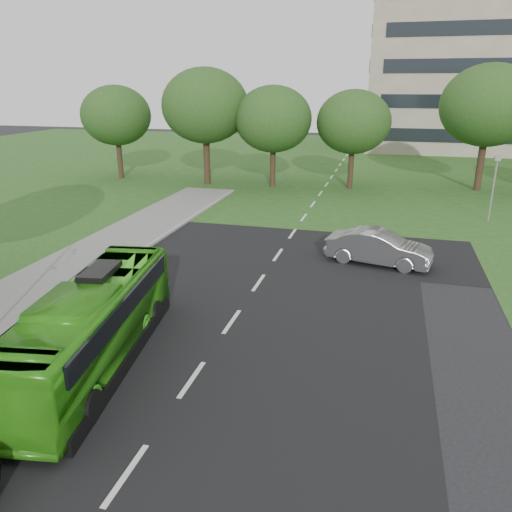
{
  "coord_description": "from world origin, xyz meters",
  "views": [
    {
      "loc": [
        5.18,
        -14.03,
        8.4
      ],
      "look_at": [
        0.13,
        5.07,
        1.6
      ],
      "focal_mm": 35.0,
      "sensor_mm": 36.0,
      "label": 1
    }
  ],
  "objects_px": {
    "tree_park_f": "(116,116)",
    "bus": "(92,324)",
    "sedan": "(379,247)",
    "tree_park_b": "(273,119)",
    "camera_pole": "(494,180)",
    "tree_park_d": "(489,106)",
    "tree_park_c": "(354,122)",
    "tree_park_a": "(205,106)"
  },
  "relations": [
    {
      "from": "tree_park_d",
      "to": "tree_park_c",
      "type": "bearing_deg",
      "value": -169.69
    },
    {
      "from": "tree_park_a",
      "to": "tree_park_d",
      "type": "distance_m",
      "value": 23.09
    },
    {
      "from": "tree_park_a",
      "to": "bus",
      "type": "xyz_separation_m",
      "value": [
        7.04,
        -29.53,
        -5.36
      ]
    },
    {
      "from": "tree_park_b",
      "to": "tree_park_f",
      "type": "distance_m",
      "value": 14.86
    },
    {
      "from": "tree_park_d",
      "to": "bus",
      "type": "distance_m",
      "value": 36.63
    },
    {
      "from": "bus",
      "to": "camera_pole",
      "type": "height_order",
      "value": "camera_pole"
    },
    {
      "from": "tree_park_b",
      "to": "bus",
      "type": "relative_size",
      "value": 0.88
    },
    {
      "from": "sedan",
      "to": "tree_park_d",
      "type": "bearing_deg",
      "value": -8.2
    },
    {
      "from": "tree_park_d",
      "to": "camera_pole",
      "type": "distance_m",
      "value": 11.53
    },
    {
      "from": "tree_park_b",
      "to": "tree_park_d",
      "type": "bearing_deg",
      "value": 10.05
    },
    {
      "from": "tree_park_a",
      "to": "sedan",
      "type": "xyz_separation_m",
      "value": [
        15.42,
        -17.72,
        -5.85
      ]
    },
    {
      "from": "tree_park_a",
      "to": "sedan",
      "type": "relative_size",
      "value": 1.94
    },
    {
      "from": "tree_park_b",
      "to": "camera_pole",
      "type": "xyz_separation_m",
      "value": [
        16.11,
        -7.75,
        -2.96
      ]
    },
    {
      "from": "sedan",
      "to": "camera_pole",
      "type": "bearing_deg",
      "value": -22.07
    },
    {
      "from": "tree_park_a",
      "to": "tree_park_f",
      "type": "height_order",
      "value": "tree_park_a"
    },
    {
      "from": "tree_park_c",
      "to": "tree_park_d",
      "type": "relative_size",
      "value": 0.8
    },
    {
      "from": "camera_pole",
      "to": "bus",
      "type": "bearing_deg",
      "value": -109.98
    },
    {
      "from": "tree_park_b",
      "to": "tree_park_d",
      "type": "xyz_separation_m",
      "value": [
        16.92,
        3.0,
        1.14
      ]
    },
    {
      "from": "tree_park_f",
      "to": "bus",
      "type": "xyz_separation_m",
      "value": [
        15.92,
        -30.11,
        -4.4
      ]
    },
    {
      "from": "bus",
      "to": "camera_pole",
      "type": "relative_size",
      "value": 2.26
    },
    {
      "from": "tree_park_b",
      "to": "camera_pole",
      "type": "height_order",
      "value": "tree_park_b"
    },
    {
      "from": "tree_park_c",
      "to": "camera_pole",
      "type": "xyz_separation_m",
      "value": [
        9.6,
        -8.86,
        -2.77
      ]
    },
    {
      "from": "tree_park_a",
      "to": "tree_park_f",
      "type": "distance_m",
      "value": 8.95
    },
    {
      "from": "tree_park_c",
      "to": "tree_park_d",
      "type": "height_order",
      "value": "tree_park_d"
    },
    {
      "from": "tree_park_d",
      "to": "bus",
      "type": "bearing_deg",
      "value": -115.96
    },
    {
      "from": "camera_pole",
      "to": "tree_park_d",
      "type": "bearing_deg",
      "value": 100.31
    },
    {
      "from": "tree_park_a",
      "to": "tree_park_b",
      "type": "relative_size",
      "value": 1.17
    },
    {
      "from": "tree_park_a",
      "to": "sedan",
      "type": "bearing_deg",
      "value": -48.97
    },
    {
      "from": "bus",
      "to": "sedan",
      "type": "distance_m",
      "value": 14.49
    },
    {
      "from": "tree_park_c",
      "to": "bus",
      "type": "relative_size",
      "value": 0.85
    },
    {
      "from": "tree_park_d",
      "to": "sedan",
      "type": "bearing_deg",
      "value": -109.8
    },
    {
      "from": "tree_park_a",
      "to": "tree_park_c",
      "type": "bearing_deg",
      "value": 5.2
    },
    {
      "from": "tree_park_f",
      "to": "tree_park_d",
      "type": "bearing_deg",
      "value": 4.42
    },
    {
      "from": "tree_park_d",
      "to": "tree_park_f",
      "type": "xyz_separation_m",
      "value": [
        -31.77,
        -2.45,
        -1.1
      ]
    },
    {
      "from": "tree_park_d",
      "to": "tree_park_f",
      "type": "bearing_deg",
      "value": -175.58
    },
    {
      "from": "tree_park_b",
      "to": "tree_park_f",
      "type": "height_order",
      "value": "same"
    },
    {
      "from": "tree_park_a",
      "to": "tree_park_f",
      "type": "relative_size",
      "value": 1.17
    },
    {
      "from": "tree_park_c",
      "to": "sedan",
      "type": "bearing_deg",
      "value": -81.14
    },
    {
      "from": "tree_park_b",
      "to": "sedan",
      "type": "bearing_deg",
      "value": -61.98
    },
    {
      "from": "tree_park_a",
      "to": "tree_park_d",
      "type": "bearing_deg",
      "value": 7.54
    },
    {
      "from": "sedan",
      "to": "camera_pole",
      "type": "distance_m",
      "value": 12.16
    },
    {
      "from": "tree_park_a",
      "to": "tree_park_c",
      "type": "xyz_separation_m",
      "value": [
        12.48,
        1.14,
        -1.2
      ]
    }
  ]
}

